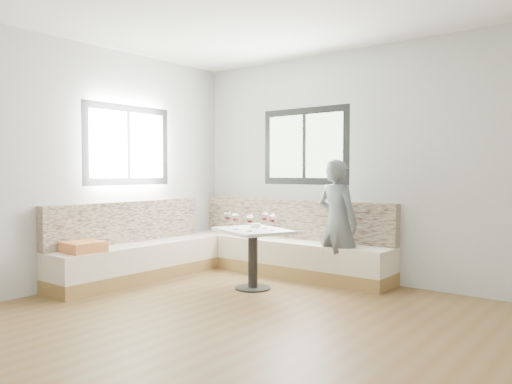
# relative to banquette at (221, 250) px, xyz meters

# --- Properties ---
(room) EXTENTS (5.01, 5.01, 2.81)m
(room) POSITION_rel_banquette_xyz_m (1.51, -1.54, 1.08)
(room) COLOR brown
(room) RESTS_ON ground
(banquette) EXTENTS (2.90, 2.80, 0.95)m
(banquette) POSITION_rel_banquette_xyz_m (0.00, 0.00, 0.00)
(banquette) COLOR olive
(banquette) RESTS_ON ground
(table) EXTENTS (1.00, 0.90, 0.68)m
(table) POSITION_rel_banquette_xyz_m (0.75, -0.29, 0.18)
(table) COLOR black
(table) RESTS_ON ground
(person) EXTENTS (0.59, 0.44, 1.46)m
(person) POSITION_rel_banquette_xyz_m (1.39, 0.48, 0.40)
(person) COLOR #505759
(person) RESTS_ON ground
(olive_ramekin) EXTENTS (0.11, 0.11, 0.05)m
(olive_ramekin) POSITION_rel_banquette_xyz_m (0.69, -0.16, 0.37)
(olive_ramekin) COLOR white
(olive_ramekin) RESTS_ON table
(wine_glass_a) EXTENTS (0.08, 0.08, 0.19)m
(wine_glass_a) POSITION_rel_banquette_xyz_m (0.41, -0.33, 0.48)
(wine_glass_a) COLOR white
(wine_glass_a) RESTS_ON table
(wine_glass_b) EXTENTS (0.08, 0.08, 0.19)m
(wine_glass_b) POSITION_rel_banquette_xyz_m (0.62, -0.44, 0.48)
(wine_glass_b) COLOR white
(wine_glass_b) RESTS_ON table
(wine_glass_c) EXTENTS (0.08, 0.08, 0.19)m
(wine_glass_c) POSITION_rel_banquette_xyz_m (0.86, -0.48, 0.48)
(wine_glass_c) COLOR white
(wine_glass_c) RESTS_ON table
(wine_glass_d) EXTENTS (0.08, 0.08, 0.19)m
(wine_glass_d) POSITION_rel_banquette_xyz_m (0.82, -0.16, 0.48)
(wine_glass_d) COLOR white
(wine_glass_d) RESTS_ON table
(wine_glass_e) EXTENTS (0.08, 0.08, 0.19)m
(wine_glass_e) POSITION_rel_banquette_xyz_m (1.02, -0.29, 0.48)
(wine_glass_e) COLOR white
(wine_glass_e) RESTS_ON table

